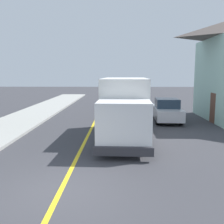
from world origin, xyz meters
TOP-DOWN VIEW (x-y plane):
  - ground_plane at (0.00, 0.00)m, footprint 120.00×120.00m
  - centre_line_yellow at (0.00, 10.00)m, footprint 0.16×56.00m
  - box_truck at (2.04, 6.54)m, footprint 2.64×7.26m
  - parked_car_near at (2.32, 13.22)m, footprint 1.81×4.41m
  - parked_car_mid at (2.22, 19.06)m, footprint 2.01×4.48m
  - parked_car_far at (1.64, 26.40)m, footprint 1.94×4.46m
  - parked_van_across at (5.20, 11.53)m, footprint 1.93×4.45m

SIDE VIEW (x-z plane):
  - ground_plane at x=0.00m, z-range 0.00..0.00m
  - centre_line_yellow at x=0.00m, z-range 0.00..0.01m
  - parked_car_near at x=2.32m, z-range -0.04..1.63m
  - parked_car_mid at x=2.22m, z-range -0.04..1.63m
  - parked_car_far at x=1.64m, z-range -0.04..1.63m
  - parked_van_across at x=5.20m, z-range -0.04..1.63m
  - box_truck at x=2.04m, z-range 0.17..3.37m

